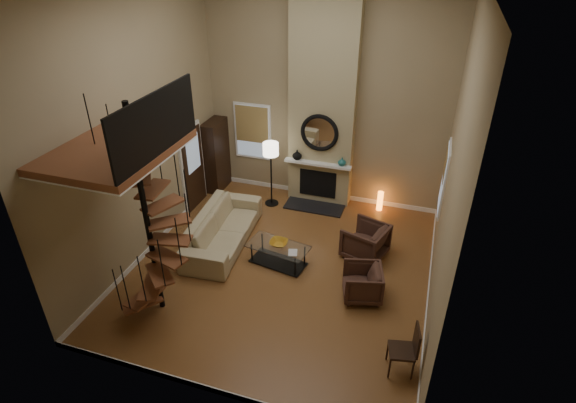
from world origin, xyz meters
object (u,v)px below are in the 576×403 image
(floor_lamp, at_px, (271,154))
(coffee_table, at_px, (278,252))
(hutch, at_px, (216,156))
(armchair_far, at_px, (366,283))
(sofa, at_px, (222,228))
(accent_lamp, at_px, (380,201))
(armchair_near, at_px, (368,242))
(side_chair, at_px, (408,347))

(floor_lamp, bearing_deg, coffee_table, -67.05)
(hutch, xyz_separation_m, armchair_far, (4.64, -3.18, -0.60))
(sofa, xyz_separation_m, floor_lamp, (0.46, 1.97, 1.02))
(sofa, distance_m, coffee_table, 1.49)
(hutch, height_order, accent_lamp, hutch)
(armchair_near, bearing_deg, side_chair, 38.20)
(coffee_table, height_order, accent_lamp, accent_lamp)
(armchair_far, distance_m, floor_lamp, 4.18)
(accent_lamp, bearing_deg, floor_lamp, -168.08)
(sofa, height_order, coffee_table, sofa)
(sofa, relative_size, floor_lamp, 1.57)
(hutch, bearing_deg, coffee_table, -45.13)
(coffee_table, xyz_separation_m, accent_lamp, (1.73, 2.88, -0.03))
(armchair_near, xyz_separation_m, floor_lamp, (-2.75, 1.46, 1.06))
(sofa, xyz_separation_m, accent_lamp, (3.18, 2.54, -0.15))
(sofa, height_order, armchair_far, sofa)
(coffee_table, relative_size, side_chair, 1.51)
(sofa, height_order, accent_lamp, sofa)
(hutch, relative_size, armchair_near, 2.26)
(side_chair, bearing_deg, floor_lamp, 131.62)
(sofa, xyz_separation_m, armchair_near, (3.21, 0.51, -0.04))
(hutch, xyz_separation_m, sofa, (1.25, -2.36, -0.55))
(hutch, xyz_separation_m, coffee_table, (2.69, -2.70, -0.67))
(hutch, bearing_deg, armchair_far, -34.43)
(hutch, xyz_separation_m, accent_lamp, (4.42, 0.18, -0.70))
(coffee_table, xyz_separation_m, side_chair, (2.86, -2.01, 0.24))
(hutch, distance_m, accent_lamp, 4.48)
(armchair_far, height_order, coffee_table, armchair_far)
(armchair_far, bearing_deg, sofa, -118.15)
(accent_lamp, xyz_separation_m, side_chair, (1.12, -4.89, 0.28))
(accent_lamp, bearing_deg, coffee_table, -121.00)
(armchair_far, xyz_separation_m, accent_lamp, (-0.21, 3.36, -0.10))
(coffee_table, bearing_deg, sofa, 166.61)
(floor_lamp, bearing_deg, accent_lamp, 11.92)
(hutch, bearing_deg, armchair_near, -22.49)
(sofa, relative_size, coffee_table, 1.95)
(hutch, xyz_separation_m, floor_lamp, (1.71, -0.39, 0.46))
(armchair_far, height_order, side_chair, side_chair)
(armchair_far, distance_m, accent_lamp, 3.37)
(floor_lamp, distance_m, side_chair, 5.84)
(armchair_near, height_order, side_chair, side_chair)
(hutch, relative_size, accent_lamp, 3.79)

